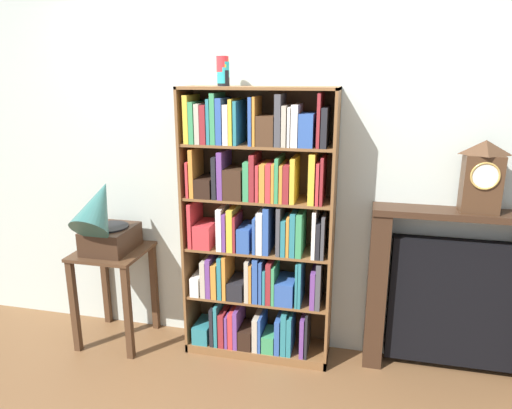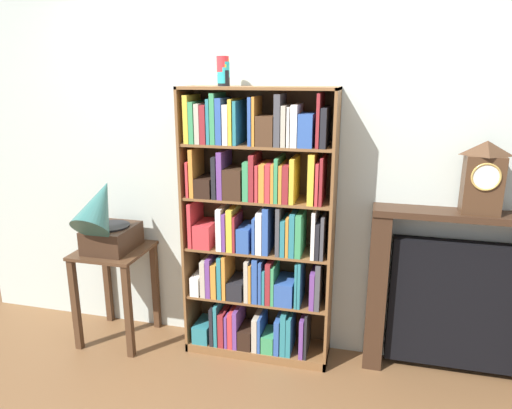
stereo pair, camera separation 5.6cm
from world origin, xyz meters
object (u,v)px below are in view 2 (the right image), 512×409
object	(u,v)px
fireplace_mantel	(456,297)
bookshelf	(256,233)
side_table_left	(115,274)
gramophone	(105,220)
mantel_clock	(483,178)
cup_stack	(223,71)

from	to	relation	value
fireplace_mantel	bookshelf	bearing A→B (deg)	-176.72
bookshelf	fireplace_mantel	distance (m)	1.32
side_table_left	fireplace_mantel	distance (m)	2.30
bookshelf	side_table_left	bearing A→B (deg)	-175.69
bookshelf	gramophone	size ratio (longest dim) A/B	3.17
side_table_left	mantel_clock	size ratio (longest dim) A/B	1.63
fireplace_mantel	gramophone	bearing A→B (deg)	-174.52
cup_stack	fireplace_mantel	size ratio (longest dim) A/B	0.16
bookshelf	fireplace_mantel	bearing A→B (deg)	3.28
fireplace_mantel	mantel_clock	distance (m)	0.77
bookshelf	cup_stack	bearing A→B (deg)	176.92
side_table_left	gramophone	world-z (taller)	gramophone
bookshelf	side_table_left	size ratio (longest dim) A/B	2.61
gramophone	side_table_left	bearing A→B (deg)	90.00
bookshelf	mantel_clock	distance (m)	1.40
side_table_left	gramophone	distance (m)	0.43
gramophone	fireplace_mantel	bearing A→B (deg)	5.48
bookshelf	gramophone	bearing A→B (deg)	-171.80
gramophone	mantel_clock	distance (m)	2.39
bookshelf	mantel_clock	xyz separation A→B (m)	(1.33, 0.05, 0.43)
bookshelf	cup_stack	size ratio (longest dim) A/B	10.15
cup_stack	mantel_clock	distance (m)	1.65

